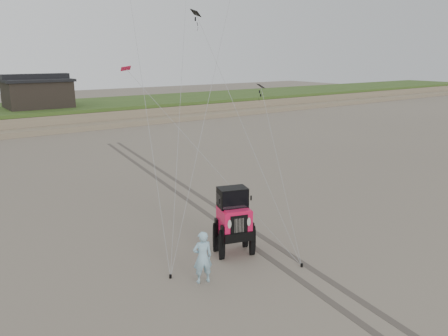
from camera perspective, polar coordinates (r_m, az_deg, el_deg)
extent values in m
plane|color=#6B6054|center=(15.25, 4.67, -12.20)|extent=(160.00, 160.00, 0.00)
cube|color=#7A6B54|center=(49.48, -25.43, 5.95)|extent=(160.00, 12.00, 1.40)
cube|color=#2D4719|center=(49.38, -25.54, 6.93)|extent=(160.00, 12.00, 0.35)
cube|color=#7A6B54|center=(43.22, -23.69, 4.49)|extent=(160.00, 3.50, 0.50)
cube|color=black|center=(48.67, -23.18, 8.83)|extent=(6.00, 5.00, 2.60)
cube|color=black|center=(48.58, -23.34, 10.50)|extent=(6.40, 5.40, 0.25)
cube|color=black|center=(48.56, -23.39, 10.94)|extent=(6.40, 1.20, 0.50)
imported|color=#87B3D2|center=(13.67, -2.82, -11.55)|extent=(0.70, 0.56, 1.68)
cube|color=red|center=(19.26, -12.71, 12.57)|extent=(0.46, 0.27, 0.24)
cube|color=black|center=(19.68, -3.73, 19.56)|extent=(0.31, 0.60, 0.37)
cube|color=black|center=(19.97, 4.83, 10.62)|extent=(0.47, 0.58, 0.20)
cylinder|color=black|center=(14.32, -7.01, -13.87)|extent=(0.08, 0.08, 0.12)
cylinder|color=black|center=(15.11, 10.12, -12.40)|extent=(0.08, 0.08, 0.12)
cube|color=#4C443D|center=(22.18, -5.69, -3.54)|extent=(4.42, 29.74, 0.01)
cube|color=#4C443D|center=(22.57, -3.94, -3.18)|extent=(4.42, 29.74, 0.01)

